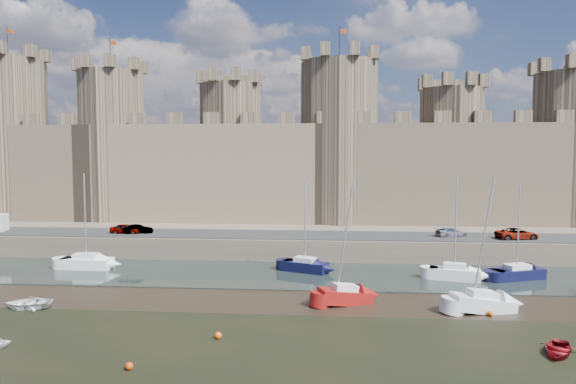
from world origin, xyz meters
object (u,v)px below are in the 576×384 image
(car_1, at_px, (138,229))
(sailboat_3, at_px, (517,272))
(car_0, at_px, (126,229))
(sailboat_5, at_px, (482,302))
(car_3, at_px, (517,234))
(car_2, at_px, (452,232))
(sailboat_1, at_px, (305,265))
(sailboat_0, at_px, (86,262))
(sailboat_2, at_px, (455,272))
(sailboat_4, at_px, (345,295))

(car_1, bearing_deg, sailboat_3, -118.74)
(car_0, xyz_separation_m, sailboat_5, (36.80, -20.17, -2.38))
(car_3, bearing_deg, car_2, 69.14)
(car_2, relative_size, sailboat_5, 0.37)
(sailboat_1, bearing_deg, sailboat_0, -156.18)
(sailboat_1, height_order, sailboat_2, sailboat_2)
(car_0, xyz_separation_m, sailboat_2, (37.05, -10.18, -2.32))
(sailboat_5, bearing_deg, sailboat_4, 160.65)
(car_3, height_order, sailboat_4, sailboat_4)
(car_0, relative_size, sailboat_4, 0.36)
(sailboat_0, height_order, sailboat_4, sailboat_4)
(car_0, relative_size, sailboat_2, 0.37)
(sailboat_0, distance_m, sailboat_5, 39.53)
(car_3, bearing_deg, sailboat_5, 144.18)
(sailboat_2, xyz_separation_m, sailboat_5, (-0.25, -9.99, -0.06))
(car_2, height_order, car_3, car_3)
(car_1, bearing_deg, sailboat_1, -126.95)
(car_1, distance_m, sailboat_2, 37.07)
(sailboat_4, height_order, sailboat_5, sailboat_5)
(sailboat_0, distance_m, sailboat_2, 38.04)
(sailboat_3, distance_m, sailboat_4, 19.49)
(car_1, bearing_deg, car_3, -106.47)
(sailboat_1, bearing_deg, car_1, -178.42)
(sailboat_0, relative_size, sailboat_3, 1.10)
(car_3, relative_size, sailboat_0, 0.47)
(car_1, height_order, sailboat_5, sailboat_5)
(car_0, bearing_deg, sailboat_3, -101.75)
(car_2, height_order, sailboat_3, sailboat_3)
(car_3, height_order, sailboat_5, sailboat_5)
(car_2, distance_m, sailboat_4, 23.96)
(car_2, xyz_separation_m, car_3, (7.02, -1.32, 0.10))
(car_0, bearing_deg, sailboat_2, -104.84)
(sailboat_2, relative_size, sailboat_4, 0.99)
(sailboat_0, height_order, sailboat_5, sailboat_5)
(car_2, relative_size, sailboat_0, 0.38)
(car_1, distance_m, sailboat_5, 40.76)
(car_2, distance_m, sailboat_5, 21.43)
(sailboat_3, xyz_separation_m, sailboat_5, (-6.40, -10.78, 0.02))
(sailboat_2, relative_size, sailboat_3, 1.10)
(car_3, xyz_separation_m, sailboat_2, (-9.26, -9.85, -2.35))
(sailboat_4, distance_m, sailboat_5, 10.66)
(car_2, distance_m, sailboat_3, 11.34)
(car_1, height_order, sailboat_0, sailboat_0)
(car_3, relative_size, sailboat_1, 0.50)
(car_1, height_order, car_3, car_3)
(car_3, relative_size, sailboat_4, 0.46)
(sailboat_0, relative_size, sailboat_4, 0.99)
(sailboat_1, bearing_deg, sailboat_5, -17.71)
(car_0, relative_size, sailboat_1, 0.39)
(sailboat_0, xyz_separation_m, sailboat_5, (37.75, -11.75, -0.04))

